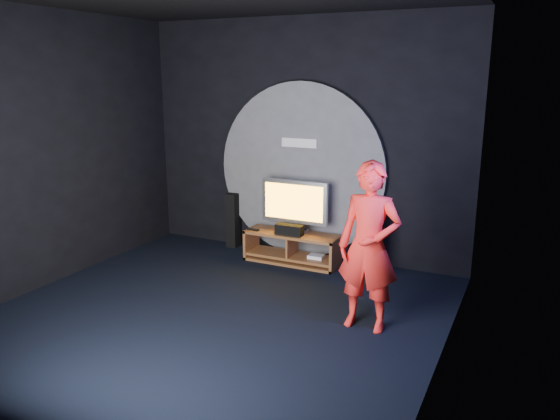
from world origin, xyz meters
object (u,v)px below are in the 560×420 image
object	(u,v)px
tv	(294,204)
subwoofer	(359,271)
tower_speaker_left	(233,220)
player	(369,247)
media_console	(293,250)
tower_speaker_right	(375,243)

from	to	relation	value
tv	subwoofer	size ratio (longest dim) A/B	3.48
tower_speaker_left	tv	bearing A→B (deg)	-11.25
player	tower_speaker_left	bearing A→B (deg)	146.13
media_console	tower_speaker_right	bearing A→B (deg)	5.20
tower_speaker_right	tv	bearing A→B (deg)	-178.02
tower_speaker_right	player	bearing A→B (deg)	-76.68
media_console	tower_speaker_left	size ratio (longest dim) A/B	1.61
tv	tower_speaker_left	size ratio (longest dim) A/B	1.16
media_console	player	world-z (taller)	player
tower_speaker_left	tower_speaker_right	world-z (taller)	same
tv	tower_speaker_left	world-z (taller)	tv
tv	tower_speaker_right	xyz separation A→B (m)	(1.20, 0.04, -0.43)
media_console	tv	world-z (taller)	tv
tv	tower_speaker_left	bearing A→B (deg)	168.75
media_console	player	bearing A→B (deg)	-44.46
media_console	subwoofer	bearing A→B (deg)	-15.26
tv	player	xyz separation A→B (m)	(1.60, -1.63, 0.05)
tv	player	bearing A→B (deg)	-45.54
tower_speaker_right	subwoofer	distance (m)	0.51
media_console	tower_speaker_right	distance (m)	1.23
tv	player	size ratio (longest dim) A/B	0.55
tv	media_console	bearing A→B (deg)	-83.98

